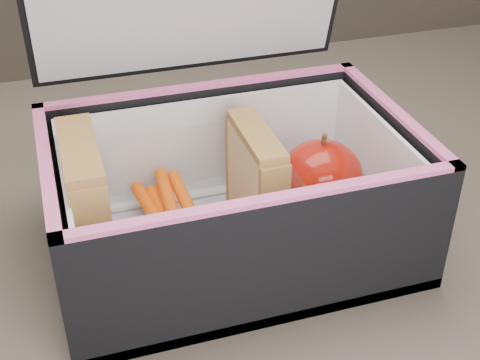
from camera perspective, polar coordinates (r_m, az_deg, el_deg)
The scene contains 8 objects.
kitchen_table at distance 0.69m, azimuth 4.98°, elevation -9.17°, with size 1.20×0.80×0.75m.
lunch_bag at distance 0.56m, azimuth -0.80°, elevation -0.43°, with size 0.30×0.25×0.30m.
plastic_tub at distance 0.56m, azimuth -5.53°, elevation -2.53°, with size 0.19×0.13×0.08m, color white, non-canonical shape.
sandwich_left at distance 0.54m, azimuth -12.91°, elevation -2.10°, with size 0.03×0.10×0.11m.
sandwich_right at distance 0.56m, azimuth 1.35°, elevation -0.17°, with size 0.02×0.09×0.10m.
carrot_sticks at distance 0.57m, azimuth -5.73°, elevation -3.65°, with size 0.05×0.14×0.03m.
paper_napkin at distance 0.62m, azimuth 6.72°, elevation -2.51°, with size 0.07×0.08×0.01m, color white.
red_apple at distance 0.59m, azimuth 6.93°, elevation 0.19°, with size 0.09×0.09×0.08m.
Camera 1 is at (-0.21, -0.47, 1.13)m, focal length 50.00 mm.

